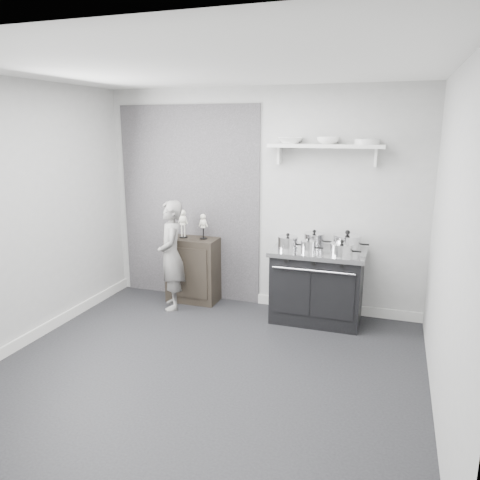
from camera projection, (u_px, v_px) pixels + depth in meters
name	position (u px, v px, depth m)	size (l,w,h in m)	color
ground	(206.00, 368.00, 4.44)	(4.00, 4.00, 0.00)	black
room_shell	(200.00, 194.00, 4.22)	(4.02, 3.62, 2.71)	#A0A09E
wall_shelf	(326.00, 147.00, 5.26)	(1.30, 0.26, 0.24)	silver
stove	(317.00, 285.00, 5.45)	(1.07, 0.67, 0.86)	black
side_cabinet	(193.00, 270.00, 6.08)	(0.65, 0.38, 0.84)	black
child	(171.00, 255.00, 5.78)	(0.50, 0.33, 1.36)	slate
pot_front_left	(288.00, 243.00, 5.35)	(0.31, 0.23, 0.20)	silver
pot_back_left	(314.00, 240.00, 5.48)	(0.33, 0.24, 0.21)	silver
pot_back_right	(347.00, 242.00, 5.33)	(0.40, 0.32, 0.23)	silver
pot_front_right	(342.00, 249.00, 5.10)	(0.34, 0.25, 0.18)	silver
pot_front_center	(308.00, 246.00, 5.24)	(0.25, 0.17, 0.16)	silver
skeleton_full	(183.00, 222.00, 5.97)	(0.12, 0.07, 0.42)	silver
skeleton_torso	(203.00, 225.00, 5.89)	(0.10, 0.07, 0.37)	silver
bowl_large	(290.00, 140.00, 5.37)	(0.29, 0.29, 0.07)	white
bowl_small	(328.00, 140.00, 5.23)	(0.25, 0.25, 0.08)	white
plate_stack	(367.00, 142.00, 5.10)	(0.27, 0.27, 0.06)	silver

